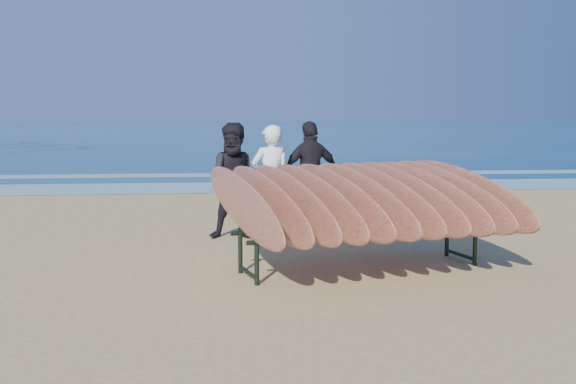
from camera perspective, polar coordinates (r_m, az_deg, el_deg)
The scene contains 8 objects.
ground at distance 8.65m, azimuth 0.55°, elevation -6.88°, with size 120.00×120.00×0.00m, color tan.
ocean at distance 63.40m, azimuth -5.11°, elevation 4.82°, with size 160.00×160.00×0.00m, color navy.
foam_near at distance 18.49m, azimuth -2.96°, elevation 0.40°, with size 160.00×160.00×0.00m, color white.
foam_far at distance 21.97m, azimuth -3.44°, elevation 1.39°, with size 160.00×160.00×0.00m, color white.
surfboard_rack at distance 9.05m, azimuth 5.79°, elevation -0.56°, with size 3.84×3.74×1.43m.
person_white at distance 11.55m, azimuth -1.36°, elevation 0.96°, with size 0.64×0.42×1.76m, color white.
person_dark_a at distance 11.18m, azimuth -4.09°, elevation 0.87°, with size 0.88×0.68×1.80m, color black.
person_dark_b at distance 12.31m, azimuth 1.82°, elevation 1.42°, with size 1.06×0.44×1.80m, color black.
Camera 1 is at (-0.96, -8.36, 2.03)m, focal length 45.00 mm.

